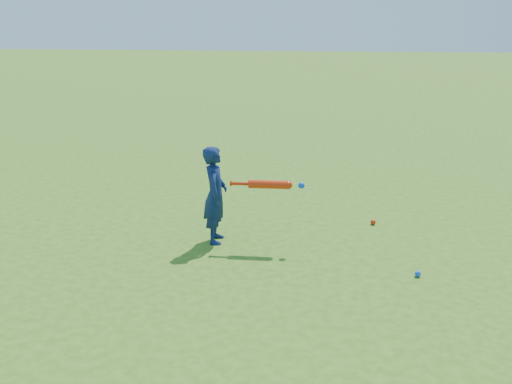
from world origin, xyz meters
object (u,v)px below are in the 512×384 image
child (215,195)px  ground_ball_blue (418,274)px  ground_ball_red (373,222)px  bat_swing (272,185)px

child → ground_ball_blue: bearing=-112.7°
ground_ball_red → bat_swing: bat_swing is taller
child → bat_swing: size_ratio=1.35×
child → bat_swing: 0.72m
child → ground_ball_blue: 2.53m
ground_ball_red → child: bearing=-157.2°
ground_ball_red → bat_swing: bearing=-145.9°
ground_ball_red → ground_ball_blue: (0.36, -1.57, -0.00)m
ground_ball_red → bat_swing: (-1.29, -0.88, 0.74)m
bat_swing → ground_ball_red: bearing=32.8°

